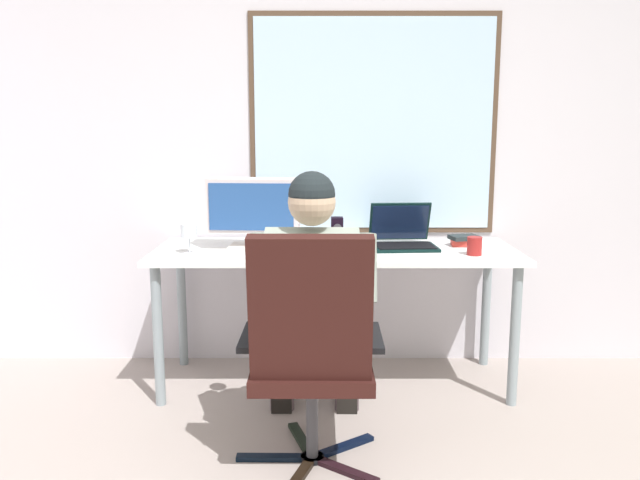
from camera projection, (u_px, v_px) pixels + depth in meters
The scene contains 11 objects.
wall_rear at pixel (360, 118), 3.65m from camera, with size 4.63×0.08×2.86m.
desk at pixel (335, 263), 3.39m from camera, with size 1.90×0.69×0.74m.
office_chair at pixel (311, 344), 2.49m from camera, with size 0.61×0.62×1.00m.
person_seated at pixel (312, 306), 2.75m from camera, with size 0.53×0.82×1.21m.
crt_monitor at pixel (253, 207), 3.35m from camera, with size 0.48×0.22×0.37m.
laptop at pixel (402, 235), 3.44m from camera, with size 0.35×0.35×0.23m.
wine_glass at pixel (189, 233), 3.24m from camera, with size 0.08×0.08×0.15m.
desk_speaker at pixel (337, 231), 3.48m from camera, with size 0.07×0.08×0.15m.
book_stack at pixel (464, 240), 3.46m from camera, with size 0.17×0.14×0.06m.
cd_case at pixel (326, 253), 3.25m from camera, with size 0.18×0.17×0.01m.
coffee_mug at pixel (474, 246), 3.21m from camera, with size 0.07×0.07×0.09m.
Camera 1 is at (-0.22, -1.45, 1.38)m, focal length 36.07 mm.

